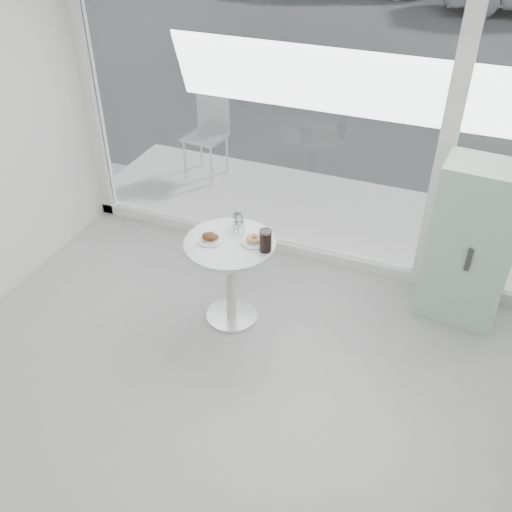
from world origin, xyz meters
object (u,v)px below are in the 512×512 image
at_px(mint_cabinet, 471,244).
at_px(plate_fritter, 210,238).
at_px(main_table, 230,265).
at_px(cola_glass, 265,241).
at_px(plate_donut, 254,240).
at_px(water_tumbler_a, 237,220).
at_px(water_tumbler_b, 239,225).
at_px(patio_chair, 208,129).

relative_size(mint_cabinet, plate_fritter, 6.74).
relative_size(main_table, cola_glass, 4.31).
bearing_deg(plate_donut, mint_cabinet, 24.74).
distance_m(main_table, cola_glass, 0.43).
distance_m(main_table, water_tumbler_a, 0.36).
distance_m(plate_donut, water_tumbler_a, 0.28).
bearing_deg(water_tumbler_b, plate_fritter, -125.07).
bearing_deg(plate_donut, plate_fritter, -162.02).
xyz_separation_m(plate_fritter, water_tumbler_a, (0.11, 0.28, 0.02)).
relative_size(water_tumbler_b, cola_glass, 0.69).
height_order(water_tumbler_a, water_tumbler_b, water_tumbler_b).
xyz_separation_m(plate_fritter, water_tumbler_b, (0.15, 0.21, 0.03)).
bearing_deg(cola_glass, water_tumbler_a, 144.19).
relative_size(mint_cabinet, water_tumbler_a, 12.82).
bearing_deg(cola_glass, plate_fritter, -175.15).
bearing_deg(patio_chair, mint_cabinet, -20.19).
relative_size(plate_donut, cola_glass, 1.15).
height_order(main_table, mint_cabinet, mint_cabinet).
distance_m(patio_chair, water_tumbler_b, 2.44).
distance_m(main_table, water_tumbler_b, 0.32).
relative_size(plate_fritter, plate_donut, 1.00).
bearing_deg(cola_glass, patio_chair, 124.94).
distance_m(main_table, mint_cabinet, 1.92).
relative_size(main_table, water_tumbler_a, 7.12).
height_order(main_table, water_tumbler_b, water_tumbler_b).
distance_m(water_tumbler_b, cola_glass, 0.34).
xyz_separation_m(main_table, cola_glass, (0.30, -0.00, 0.31)).
relative_size(patio_chair, plate_fritter, 4.76).
height_order(mint_cabinet, water_tumbler_b, mint_cabinet).
bearing_deg(mint_cabinet, plate_donut, -150.32).
xyz_separation_m(main_table, water_tumbler_b, (0.00, 0.17, 0.27)).
relative_size(plate_donut, water_tumbler_a, 1.91).
relative_size(water_tumbler_a, water_tumbler_b, 0.88).
distance_m(water_tumbler_a, water_tumbler_b, 0.08).
distance_m(mint_cabinet, water_tumbler_a, 1.87).
height_order(plate_donut, water_tumbler_a, water_tumbler_a).
xyz_separation_m(water_tumbler_b, cola_glass, (0.29, -0.18, 0.03)).
distance_m(mint_cabinet, water_tumbler_b, 1.85).
xyz_separation_m(plate_fritter, cola_glass, (0.44, 0.04, 0.06)).
relative_size(plate_fritter, water_tumbler_b, 1.67).
height_order(mint_cabinet, plate_donut, mint_cabinet).
bearing_deg(plate_fritter, water_tumbler_a, 68.84).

